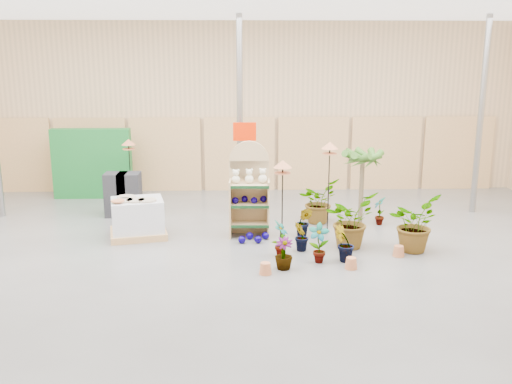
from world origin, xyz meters
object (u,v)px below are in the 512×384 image
(bird_table_front, at_px, (283,167))
(display_shelf, at_px, (249,193))
(potted_plant_2, at_px, (350,220))
(pallet_stack, at_px, (138,218))

(bird_table_front, bearing_deg, display_shelf, 118.69)
(display_shelf, relative_size, potted_plant_2, 1.80)
(display_shelf, bearing_deg, bird_table_front, -59.06)
(pallet_stack, xyz_separation_m, potted_plant_2, (4.19, -0.76, 0.15))
(pallet_stack, height_order, bird_table_front, bird_table_front)
(pallet_stack, distance_m, potted_plant_2, 4.26)
(display_shelf, xyz_separation_m, pallet_stack, (-2.27, -0.11, -0.49))
(display_shelf, xyz_separation_m, potted_plant_2, (1.92, -0.87, -0.35))
(bird_table_front, distance_m, potted_plant_2, 1.72)
(potted_plant_2, bearing_deg, pallet_stack, 169.71)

